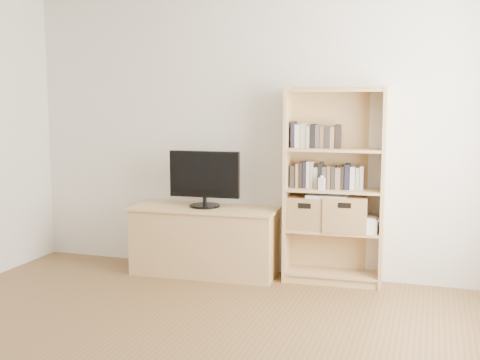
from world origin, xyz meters
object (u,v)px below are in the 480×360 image
at_px(bookshelf, 334,187).
at_px(basket_left, 308,212).
at_px(laptop, 328,196).
at_px(baby_monitor, 322,184).
at_px(tv_stand, 205,242).
at_px(television, 205,179).
at_px(basket_right, 346,213).

bearing_deg(bookshelf, basket_left, -178.81).
bearing_deg(laptop, baby_monitor, -115.87).
relative_size(tv_stand, baby_monitor, 12.75).
bearing_deg(television, laptop, 0.60).
bearing_deg(bookshelf, baby_monitor, -135.00).
bearing_deg(basket_right, basket_left, 178.65).
height_order(tv_stand, bookshelf, bookshelf).
xyz_separation_m(tv_stand, bookshelf, (1.17, 0.10, 0.56)).
height_order(basket_right, laptop, laptop).
bearing_deg(tv_stand, baby_monitor, -3.13).
relative_size(baby_monitor, basket_right, 0.28).
height_order(bookshelf, laptop, bookshelf).
bearing_deg(television, basket_right, 1.17).
distance_m(tv_stand, bookshelf, 1.30).
bearing_deg(basket_left, laptop, -3.27).
bearing_deg(laptop, basket_left, 179.57).
bearing_deg(baby_monitor, television, -173.62).
height_order(television, basket_left, television).
xyz_separation_m(basket_right, laptop, (-0.16, -0.02, 0.15)).
distance_m(baby_monitor, basket_left, 0.32).
relative_size(bookshelf, basket_left, 4.96).
bearing_deg(laptop, basket_right, 10.49).
relative_size(television, basket_left, 1.90).
bearing_deg(basket_right, laptop, -175.54).
distance_m(television, laptop, 1.13).
bearing_deg(television, tv_stand, -3.08).
xyz_separation_m(bookshelf, basket_left, (-0.23, -0.01, -0.24)).
bearing_deg(basket_left, television, -175.81).
height_order(bookshelf, baby_monitor, bookshelf).
xyz_separation_m(television, laptop, (1.12, 0.07, -0.12)).
height_order(bookshelf, television, bookshelf).
bearing_deg(basket_right, tv_stand, -179.61).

